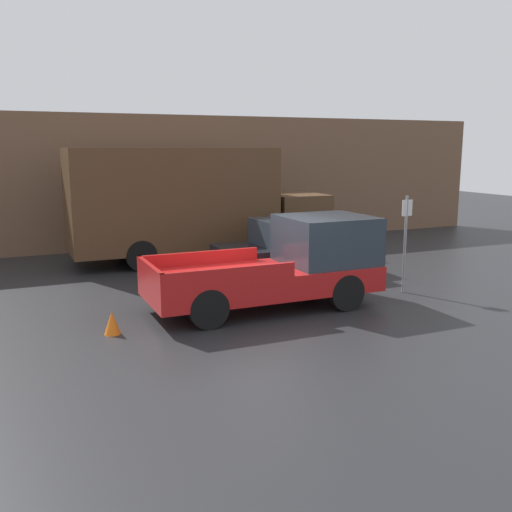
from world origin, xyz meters
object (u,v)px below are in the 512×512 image
(pickup_truck, at_px, (286,265))
(car, at_px, (296,247))
(delivery_truck, at_px, (190,202))
(traffic_cone, at_px, (112,323))
(parking_sign, at_px, (405,239))

(pickup_truck, distance_m, car, 3.32)
(pickup_truck, height_order, delivery_truck, delivery_truck)
(car, height_order, traffic_cone, car)
(car, xyz_separation_m, parking_sign, (1.55, -2.93, 0.56))
(parking_sign, distance_m, traffic_cone, 7.48)
(pickup_truck, bearing_deg, traffic_cone, -173.13)
(parking_sign, xyz_separation_m, traffic_cone, (-7.38, -0.39, -1.15))
(car, distance_m, parking_sign, 3.36)
(pickup_truck, xyz_separation_m, delivery_truck, (-0.38, 6.20, 0.94))
(pickup_truck, bearing_deg, delivery_truck, 93.54)
(parking_sign, bearing_deg, pickup_truck, 178.14)
(traffic_cone, bearing_deg, pickup_truck, 6.87)
(pickup_truck, relative_size, traffic_cone, 11.39)
(car, xyz_separation_m, delivery_truck, (-2.12, 3.37, 1.09))
(traffic_cone, bearing_deg, delivery_truck, 60.99)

